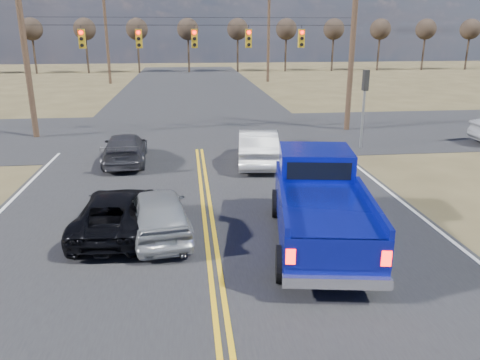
{
  "coord_description": "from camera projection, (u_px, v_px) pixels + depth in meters",
  "views": [
    {
      "loc": [
        -0.56,
        -8.9,
        5.73
      ],
      "look_at": [
        0.94,
        4.2,
        1.5
      ],
      "focal_mm": 35.0,
      "sensor_mm": 36.0,
      "label": 1
    }
  ],
  "objects": [
    {
      "name": "road_main",
      "position": [
        202.0,
        173.0,
        19.69
      ],
      "size": [
        14.0,
        120.0,
        0.02
      ],
      "primitive_type": "cube",
      "color": "#28282B",
      "rests_on": "ground"
    },
    {
      "name": "utility_poles",
      "position": [
        195.0,
        40.0,
        24.72
      ],
      "size": [
        19.6,
        58.32,
        10.0
      ],
      "color": "#473323",
      "rests_on": "ground"
    },
    {
      "name": "black_suv",
      "position": [
        117.0,
        212.0,
        13.74
      ],
      "size": [
        2.32,
        4.6,
        1.25
      ],
      "primitive_type": "imported",
      "rotation": [
        0.0,
        0.0,
        3.09
      ],
      "color": "black",
      "rests_on": "ground"
    },
    {
      "name": "ground",
      "position": [
        219.0,
        305.0,
        10.23
      ],
      "size": [
        160.0,
        160.0,
        0.0
      ],
      "primitive_type": "plane",
      "color": "brown",
      "rests_on": "ground"
    },
    {
      "name": "treeline",
      "position": [
        192.0,
        31.0,
        34.0
      ],
      "size": [
        87.0,
        117.8,
        7.4
      ],
      "color": "#33261C",
      "rests_on": "ground"
    },
    {
      "name": "white_car_queue",
      "position": [
        258.0,
        147.0,
        20.84
      ],
      "size": [
        2.21,
        4.92,
        1.57
      ],
      "primitive_type": "imported",
      "rotation": [
        0.0,
        0.0,
        3.02
      ],
      "color": "silver",
      "rests_on": "ground"
    },
    {
      "name": "dgrey_car_queue",
      "position": [
        125.0,
        149.0,
        21.0
      ],
      "size": [
        2.05,
        4.63,
        1.32
      ],
      "primitive_type": "imported",
      "rotation": [
        0.0,
        0.0,
        3.19
      ],
      "color": "#36353B",
      "rests_on": "ground"
    },
    {
      "name": "pickup_truck",
      "position": [
        320.0,
        204.0,
        12.95
      ],
      "size": [
        3.29,
        6.56,
        2.36
      ],
      "rotation": [
        0.0,
        0.0,
        -0.16
      ],
      "color": "black",
      "rests_on": "ground"
    },
    {
      "name": "signal_gantry",
      "position": [
        204.0,
        43.0,
        25.57
      ],
      "size": [
        19.6,
        4.83,
        10.0
      ],
      "color": "#473323",
      "rests_on": "ground"
    },
    {
      "name": "road_cross",
      "position": [
        197.0,
        133.0,
        27.26
      ],
      "size": [
        120.0,
        12.0,
        0.02
      ],
      "primitive_type": "cube",
      "color": "#28282B",
      "rests_on": "ground"
    },
    {
      "name": "silver_suv",
      "position": [
        158.0,
        212.0,
        13.55
      ],
      "size": [
        2.26,
        4.36,
        1.42
      ],
      "primitive_type": "imported",
      "rotation": [
        0.0,
        0.0,
        3.29
      ],
      "color": "#93979B",
      "rests_on": "ground"
    }
  ]
}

